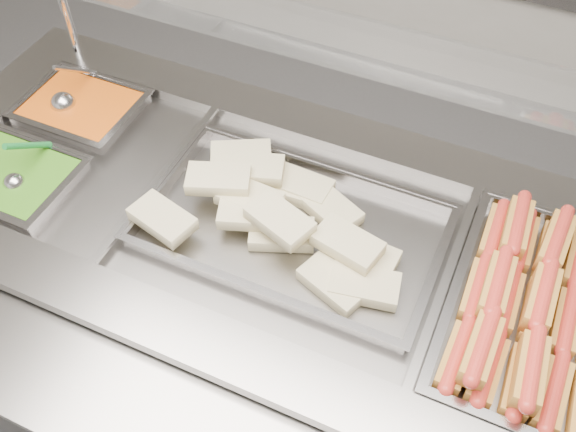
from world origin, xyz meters
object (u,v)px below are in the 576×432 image
at_px(sneeze_guard, 309,33).
at_px(pan_wraps, 292,231).
at_px(steam_counter, 272,315).
at_px(pan_hotdogs, 531,320).
at_px(serving_spoon, 17,177).
at_px(ladle, 64,102).

height_order(sneeze_guard, pan_wraps, sneeze_guard).
distance_m(steam_counter, sneeze_guard, 0.94).
xyz_separation_m(sneeze_guard, pan_hotdogs, (0.70, -0.24, -0.45)).
relative_size(sneeze_guard, pan_wraps, 2.42).
height_order(pan_wraps, serving_spoon, serving_spoon).
xyz_separation_m(pan_hotdogs, pan_wraps, (-0.63, -0.00, 0.02)).
xyz_separation_m(sneeze_guard, serving_spoon, (-0.69, -0.41, -0.40)).
relative_size(steam_counter, pan_hotdogs, 3.42).
bearing_deg(pan_wraps, pan_hotdogs, 0.24).
xyz_separation_m(steam_counter, serving_spoon, (-0.69, -0.17, 0.51)).
bearing_deg(pan_wraps, sneeze_guard, 105.59).
xyz_separation_m(steam_counter, sneeze_guard, (-0.00, 0.24, 0.91)).
bearing_deg(steam_counter, serving_spoon, -166.06).
bearing_deg(pan_hotdogs, ladle, 174.55).
relative_size(steam_counter, pan_wraps, 2.76).
height_order(steam_counter, sneeze_guard, sneeze_guard).
height_order(sneeze_guard, serving_spoon, sneeze_guard).
bearing_deg(steam_counter, ladle, 169.45).
distance_m(sneeze_guard, pan_hotdogs, 0.87).
relative_size(pan_hotdogs, pan_wraps, 0.81).
xyz_separation_m(sneeze_guard, ladle, (-0.77, -0.10, -0.40)).
distance_m(pan_wraps, ladle, 0.85).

